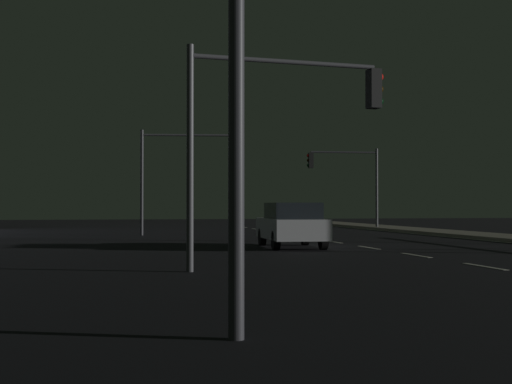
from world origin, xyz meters
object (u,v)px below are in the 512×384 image
Objects in this scene: traffic_light_mid_right at (345,171)px; car at (292,224)px; traffic_light_far_left at (187,160)px; traffic_light_near_left at (281,113)px.

car is at bearing -113.73° from traffic_light_mid_right.
car is 0.92× the size of traffic_light_mid_right.
traffic_light_mid_right is (10.56, 7.21, -0.10)m from traffic_light_far_left.
traffic_light_far_left is at bearing 90.47° from traffic_light_near_left.
traffic_light_far_left is at bearing 102.45° from car.
traffic_light_mid_right reaches higher than car.
car is 20.29m from traffic_light_mid_right.
car is at bearing 74.17° from traffic_light_near_left.
traffic_light_far_left is (-2.47, 11.19, 2.90)m from car.
traffic_light_near_left is 1.04× the size of traffic_light_mid_right.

